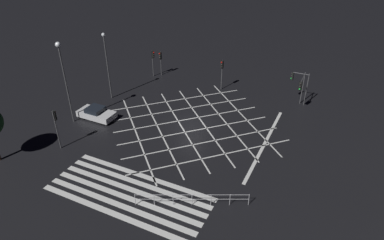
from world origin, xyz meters
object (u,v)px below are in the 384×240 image
waiting_car (96,113)px  traffic_light_median_north (222,69)px  traffic_light_ne_main (299,81)px  traffic_light_nw_cross (160,59)px  street_lamp_east (63,68)px  street_lamp_west (106,58)px  traffic_light_ne_cross (301,86)px  traffic_light_nw_main (153,58)px  traffic_light_sw_cross (56,122)px

waiting_car → traffic_light_median_north: bearing=52.7°
traffic_light_ne_main → traffic_light_nw_cross: bearing=-0.7°
street_lamp_east → street_lamp_west: (0.26, 6.19, -1.11)m
traffic_light_ne_cross → traffic_light_nw_main: 19.27m
traffic_light_ne_cross → traffic_light_median_north: (-9.59, 0.87, -0.10)m
traffic_light_nw_main → street_lamp_east: street_lamp_east is taller
traffic_light_ne_main → traffic_light_ne_cross: size_ratio=0.99×
traffic_light_ne_cross → waiting_car: (-18.97, -11.46, -2.23)m
traffic_light_ne_cross → traffic_light_nw_main: bearing=-92.4°
traffic_light_nw_cross → traffic_light_nw_main: (-0.66, -0.74, 0.19)m
traffic_light_nw_main → waiting_car: (0.28, -12.27, -1.93)m
traffic_light_nw_main → traffic_light_median_north: (9.66, 0.06, 0.20)m
traffic_light_sw_cross → traffic_light_median_north: size_ratio=1.03×
traffic_light_nw_main → waiting_car: bearing=-88.7°
traffic_light_sw_cross → traffic_light_ne_cross: bearing=-47.1°
traffic_light_median_north → street_lamp_west: (-10.93, -7.72, 2.22)m
traffic_light_nw_cross → traffic_light_ne_main: bearing=89.3°
traffic_light_ne_cross → traffic_light_sw_cross: 25.25m
traffic_light_sw_cross → street_lamp_east: bearing=29.0°
traffic_light_median_north → traffic_light_nw_main: bearing=-89.6°
traffic_light_nw_cross → street_lamp_west: (-1.93, -8.40, 2.61)m
traffic_light_ne_cross → traffic_light_median_north: traffic_light_ne_cross is taller
traffic_light_nw_cross → street_lamp_east: size_ratio=0.38×
traffic_light_ne_main → street_lamp_east: (-20.25, -14.37, 3.30)m
traffic_light_ne_cross → traffic_light_median_north: 9.63m
traffic_light_nw_cross → street_lamp_east: 15.22m
traffic_light_ne_cross → traffic_light_sw_cross: bearing=-47.1°
traffic_light_sw_cross → street_lamp_west: 10.76m
traffic_light_ne_main → street_lamp_west: (-19.98, -8.17, 2.19)m
traffic_light_nw_cross → traffic_light_sw_cross: size_ratio=0.83×
traffic_light_sw_cross → waiting_car: bearing=4.8°
traffic_light_ne_cross → traffic_light_sw_cross: (-18.49, -17.19, -0.01)m
traffic_light_ne_cross → street_lamp_east: (-20.79, -13.04, 3.23)m
traffic_light_nw_cross → waiting_car: size_ratio=0.82×
traffic_light_ne_main → traffic_light_sw_cross: traffic_light_sw_cross is taller
traffic_light_ne_main → waiting_car: (-18.43, -12.79, -2.17)m
traffic_light_ne_cross → street_lamp_west: street_lamp_west is taller
street_lamp_west → waiting_car: bearing=-71.4°
traffic_light_ne_main → traffic_light_nw_cross: traffic_light_ne_main is taller
street_lamp_west → waiting_car: (1.55, -4.61, -4.36)m
traffic_light_ne_cross → traffic_light_nw_cross: bearing=-94.8°
traffic_light_ne_main → street_lamp_east: street_lamp_east is taller
traffic_light_median_north → street_lamp_west: bearing=-54.8°
traffic_light_nw_main → street_lamp_west: size_ratio=0.45×
traffic_light_nw_cross → waiting_car: 13.14m
traffic_light_ne_main → street_lamp_east: 25.04m
traffic_light_nw_cross → traffic_light_median_north: bearing=85.7°
traffic_light_ne_main → traffic_light_median_north: size_ratio=0.99×
traffic_light_median_north → traffic_light_sw_cross: bearing=-26.2°
street_lamp_east → waiting_car: bearing=41.1°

